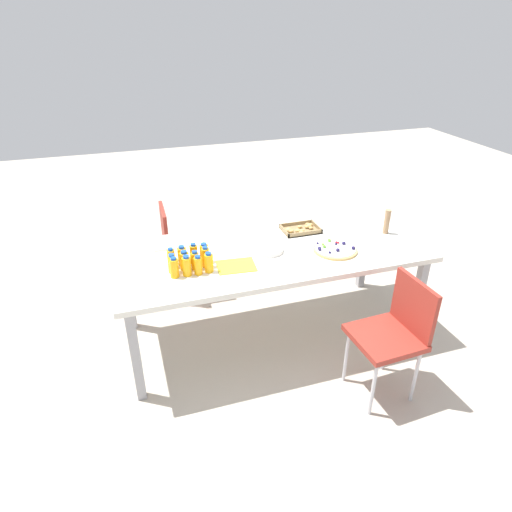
{
  "coord_description": "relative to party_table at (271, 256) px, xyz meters",
  "views": [
    {
      "loc": [
        -0.98,
        -2.7,
        2.25
      ],
      "look_at": [
        -0.15,
        -0.1,
        0.77
      ],
      "focal_mm": 31.03,
      "sensor_mm": 36.0,
      "label": 1
    }
  ],
  "objects": [
    {
      "name": "paper_folder",
      "position": [
        -0.31,
        -0.16,
        0.06
      ],
      "size": [
        0.28,
        0.22,
        0.01
      ],
      "primitive_type": "cube",
      "rotation": [
        0.0,
        0.0,
        -0.09
      ],
      "color": "yellow",
      "rests_on": "party_table"
    },
    {
      "name": "snack_tray",
      "position": [
        0.33,
        0.23,
        0.07
      ],
      "size": [
        0.29,
        0.21,
        0.04
      ],
      "color": "olive",
      "rests_on": "party_table"
    },
    {
      "name": "juice_bottle_6",
      "position": [
        -0.58,
        -0.11,
        0.12
      ],
      "size": [
        0.05,
        0.05,
        0.13
      ],
      "color": "#F9AC14",
      "rests_on": "party_table"
    },
    {
      "name": "juice_bottle_1",
      "position": [
        -0.65,
        -0.18,
        0.13
      ],
      "size": [
        0.06,
        0.06,
        0.14
      ],
      "color": "#FAAE14",
      "rests_on": "party_table"
    },
    {
      "name": "juice_bottle_5",
      "position": [
        -0.65,
        -0.1,
        0.13
      ],
      "size": [
        0.06,
        0.06,
        0.14
      ],
      "color": "#F9AB14",
      "rests_on": "party_table"
    },
    {
      "name": "juice_bottle_8",
      "position": [
        -0.73,
        -0.04,
        0.13
      ],
      "size": [
        0.05,
        0.05,
        0.14
      ],
      "color": "#F9AE14",
      "rests_on": "party_table"
    },
    {
      "name": "party_table",
      "position": [
        0.0,
        0.0,
        0.0
      ],
      "size": [
        2.25,
        0.96,
        0.75
      ],
      "color": "silver",
      "rests_on": "ground_plane"
    },
    {
      "name": "chair_far_left",
      "position": [
        -0.56,
        0.83,
        -0.19
      ],
      "size": [
        0.41,
        0.41,
        0.83
      ],
      "rotation": [
        0.0,
        0.0,
        -1.59
      ],
      "color": "maroon",
      "rests_on": "ground_plane"
    },
    {
      "name": "juice_bottle_7",
      "position": [
        -0.51,
        -0.1,
        0.13
      ],
      "size": [
        0.05,
        0.05,
        0.15
      ],
      "color": "#FAAE14",
      "rests_on": "party_table"
    },
    {
      "name": "chair_near_right",
      "position": [
        0.55,
        -0.82,
        -0.19
      ],
      "size": [
        0.42,
        0.42,
        0.83
      ],
      "rotation": [
        0.0,
        0.0,
        1.62
      ],
      "color": "maroon",
      "rests_on": "ground_plane"
    },
    {
      "name": "juice_bottle_0",
      "position": [
        -0.73,
        -0.18,
        0.13
      ],
      "size": [
        0.06,
        0.06,
        0.14
      ],
      "color": "#F9AC14",
      "rests_on": "party_table"
    },
    {
      "name": "juice_bottle_9",
      "position": [
        -0.65,
        -0.02,
        0.13
      ],
      "size": [
        0.06,
        0.06,
        0.14
      ],
      "color": "#F9AD14",
      "rests_on": "party_table"
    },
    {
      "name": "juice_bottle_2",
      "position": [
        -0.57,
        -0.18,
        0.12
      ],
      "size": [
        0.05,
        0.05,
        0.13
      ],
      "color": "#FAAC14",
      "rests_on": "party_table"
    },
    {
      "name": "juice_bottle_3",
      "position": [
        -0.5,
        -0.18,
        0.13
      ],
      "size": [
        0.06,
        0.06,
        0.14
      ],
      "color": "#FAAD14",
      "rests_on": "party_table"
    },
    {
      "name": "cardboard_tube",
      "position": [
        0.95,
        -0.01,
        0.16
      ],
      "size": [
        0.04,
        0.04,
        0.19
      ],
      "primitive_type": "cylinder",
      "color": "#9E7A56",
      "rests_on": "party_table"
    },
    {
      "name": "plate_stack",
      "position": [
        -0.03,
        -0.03,
        0.07
      ],
      "size": [
        0.21,
        0.21,
        0.03
      ],
      "color": "silver",
      "rests_on": "party_table"
    },
    {
      "name": "ground_plane",
      "position": [
        0.0,
        0.0,
        -0.69
      ],
      "size": [
        12.0,
        12.0,
        0.0
      ],
      "primitive_type": "plane",
      "color": "#B2A899"
    },
    {
      "name": "juice_bottle_11",
      "position": [
        -0.5,
        -0.03,
        0.13
      ],
      "size": [
        0.06,
        0.06,
        0.14
      ],
      "color": "#FAAD14",
      "rests_on": "party_table"
    },
    {
      "name": "fruit_pizza",
      "position": [
        0.44,
        -0.16,
        0.07
      ],
      "size": [
        0.32,
        0.32,
        0.05
      ],
      "color": "tan",
      "rests_on": "party_table"
    },
    {
      "name": "napkin_stack",
      "position": [
        -0.75,
        0.29,
        0.07
      ],
      "size": [
        0.15,
        0.15,
        0.02
      ],
      "primitive_type": "cube",
      "color": "white",
      "rests_on": "party_table"
    },
    {
      "name": "juice_bottle_10",
      "position": [
        -0.57,
        -0.03,
        0.13
      ],
      "size": [
        0.05,
        0.05,
        0.15
      ],
      "color": "#F9AD14",
      "rests_on": "party_table"
    },
    {
      "name": "juice_bottle_4",
      "position": [
        -0.73,
        -0.11,
        0.12
      ],
      "size": [
        0.06,
        0.06,
        0.13
      ],
      "color": "#F9AB14",
      "rests_on": "party_table"
    }
  ]
}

